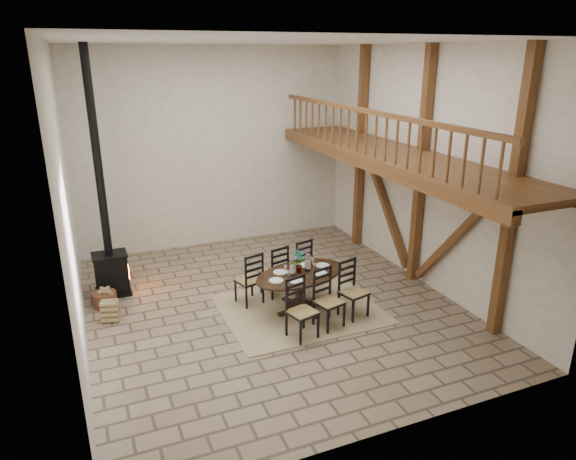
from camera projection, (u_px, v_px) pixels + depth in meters
name	position (u px, v px, depth m)	size (l,w,h in m)	color
ground	(272.00, 305.00, 10.33)	(8.00, 8.00, 0.00)	#8B745C
room_shell	(328.00, 152.00, 9.77)	(7.02, 8.02, 5.01)	white
rug	(300.00, 309.00, 10.16)	(3.00, 2.50, 0.02)	#9D8665
dining_table	(300.00, 290.00, 10.03)	(2.23, 2.51, 1.23)	black
wood_stove	(108.00, 244.00, 10.45)	(0.71, 0.55, 5.00)	black
log_basket	(105.00, 299.00, 10.24)	(0.45, 0.45, 0.38)	brown
log_stack	(110.00, 311.00, 9.64)	(0.37, 0.30, 0.44)	tan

